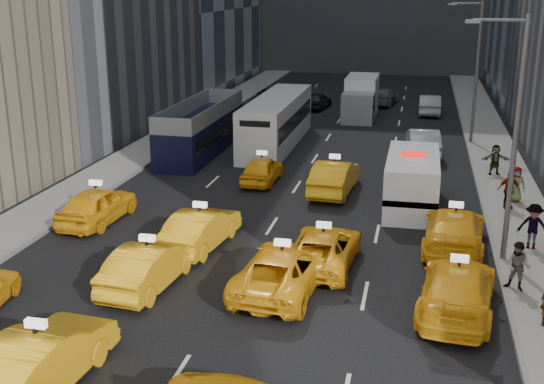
% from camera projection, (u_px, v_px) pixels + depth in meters
% --- Properties ---
extents(sidewalk_west, '(3.00, 90.00, 0.15)m').
position_uv_depth(sidewalk_west, '(143.00, 152.00, 41.70)').
color(sidewalk_west, gray).
rests_on(sidewalk_west, ground).
extents(sidewalk_east, '(3.00, 90.00, 0.15)m').
position_uv_depth(sidewalk_east, '(501.00, 172.00, 37.43)').
color(sidewalk_east, gray).
rests_on(sidewalk_east, ground).
extents(curb_west, '(0.15, 90.00, 0.18)m').
position_uv_depth(curb_west, '(165.00, 153.00, 41.40)').
color(curb_west, slate).
rests_on(curb_west, ground).
extents(curb_east, '(0.15, 90.00, 0.18)m').
position_uv_depth(curb_east, '(473.00, 170.00, 37.72)').
color(curb_east, slate).
rests_on(curb_east, ground).
extents(streetlight_near, '(2.15, 0.22, 9.00)m').
position_uv_depth(streetlight_near, '(513.00, 133.00, 24.14)').
color(streetlight_near, '#595B60').
rests_on(streetlight_near, ground).
extents(streetlight_far, '(2.15, 0.22, 9.00)m').
position_uv_depth(streetlight_far, '(475.00, 68.00, 42.81)').
color(streetlight_far, '#595B60').
rests_on(streetlight_far, ground).
extents(taxi_5, '(2.17, 5.15, 1.65)m').
position_uv_depth(taxi_5, '(40.00, 360.00, 17.31)').
color(taxi_5, '#FEAF15').
rests_on(taxi_5, ground).
extents(taxi_9, '(2.06, 4.84, 1.55)m').
position_uv_depth(taxi_9, '(149.00, 265.00, 23.27)').
color(taxi_9, '#FEAF15').
rests_on(taxi_9, ground).
extents(taxi_10, '(2.95, 5.60, 1.50)m').
position_uv_depth(taxi_10, '(282.00, 269.00, 22.99)').
color(taxi_10, '#FEAF15').
rests_on(taxi_10, ground).
extents(taxi_11, '(2.81, 5.70, 1.59)m').
position_uv_depth(taxi_11, '(457.00, 288.00, 21.47)').
color(taxi_11, '#FEAF15').
rests_on(taxi_11, ground).
extents(taxi_12, '(2.12, 4.75, 1.59)m').
position_uv_depth(taxi_12, '(97.00, 205.00, 29.52)').
color(taxi_12, '#FEAF15').
rests_on(taxi_12, ground).
extents(taxi_13, '(2.18, 4.83, 1.54)m').
position_uv_depth(taxi_13, '(201.00, 228.00, 26.78)').
color(taxi_13, '#FEAF15').
rests_on(taxi_13, ground).
extents(taxi_14, '(2.55, 5.09, 1.38)m').
position_uv_depth(taxi_14, '(323.00, 248.00, 24.97)').
color(taxi_14, '#FEAF15').
rests_on(taxi_14, ground).
extents(taxi_15, '(2.65, 5.72, 1.62)m').
position_uv_depth(taxi_15, '(454.00, 230.00, 26.54)').
color(taxi_15, '#FEAF15').
rests_on(taxi_15, ground).
extents(taxi_16, '(1.69, 4.06, 1.37)m').
position_uv_depth(taxi_16, '(262.00, 170.00, 35.52)').
color(taxi_16, '#FEAF15').
rests_on(taxi_16, ground).
extents(taxi_17, '(2.08, 5.10, 1.64)m').
position_uv_depth(taxi_17, '(334.00, 177.00, 33.71)').
color(taxi_17, '#FEAF15').
rests_on(taxi_17, ground).
extents(nypd_van, '(2.69, 6.21, 2.62)m').
position_uv_depth(nypd_van, '(412.00, 182.00, 31.50)').
color(nypd_van, silver).
rests_on(nypd_van, ground).
extents(double_decker, '(3.13, 10.77, 3.09)m').
position_uv_depth(double_decker, '(201.00, 128.00, 41.61)').
color(double_decker, black).
rests_on(double_decker, ground).
extents(city_bus, '(3.74, 12.16, 3.09)m').
position_uv_depth(city_bus, '(277.00, 121.00, 43.56)').
color(city_bus, silver).
rests_on(city_bus, ground).
extents(box_truck, '(2.68, 6.90, 3.10)m').
position_uv_depth(box_truck, '(361.00, 98.00, 52.52)').
color(box_truck, white).
rests_on(box_truck, ground).
extents(misc_car_0, '(2.15, 5.19, 1.67)m').
position_uv_depth(misc_car_0, '(423.00, 142.00, 40.96)').
color(misc_car_0, '#B6B9BF').
rests_on(misc_car_0, ground).
extents(misc_car_1, '(3.42, 6.29, 1.67)m').
position_uv_depth(misc_car_1, '(271.00, 99.00, 56.34)').
color(misc_car_1, black).
rests_on(misc_car_1, ground).
extents(misc_car_2, '(2.62, 5.08, 1.41)m').
position_uv_depth(misc_car_2, '(383.00, 97.00, 58.26)').
color(misc_car_2, gray).
rests_on(misc_car_2, ground).
extents(misc_car_3, '(2.17, 4.22, 1.38)m').
position_uv_depth(misc_car_3, '(317.00, 101.00, 56.32)').
color(misc_car_3, black).
rests_on(misc_car_3, ground).
extents(misc_car_4, '(1.70, 4.72, 1.55)m').
position_uv_depth(misc_car_4, '(430.00, 105.00, 54.02)').
color(misc_car_4, '#999CA0').
rests_on(misc_car_4, ground).
extents(pedestrian_1, '(0.94, 0.75, 1.69)m').
position_uv_depth(pedestrian_1, '(518.00, 266.00, 22.63)').
color(pedestrian_1, gray).
rests_on(pedestrian_1, sidewalk_east).
extents(pedestrian_2, '(1.23, 0.69, 1.80)m').
position_uv_depth(pedestrian_2, '(533.00, 226.00, 26.19)').
color(pedestrian_2, gray).
rests_on(pedestrian_2, sidewalk_east).
extents(pedestrian_3, '(1.11, 0.70, 1.76)m').
position_uv_depth(pedestrian_3, '(509.00, 190.00, 30.91)').
color(pedestrian_3, gray).
rests_on(pedestrian_3, sidewalk_east).
extents(pedestrian_4, '(0.85, 0.50, 1.67)m').
position_uv_depth(pedestrian_4, '(516.00, 184.00, 31.89)').
color(pedestrian_4, gray).
rests_on(pedestrian_4, sidewalk_east).
extents(pedestrian_5, '(1.56, 0.69, 1.63)m').
position_uv_depth(pedestrian_5, '(495.00, 160.00, 36.40)').
color(pedestrian_5, gray).
rests_on(pedestrian_5, sidewalk_east).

